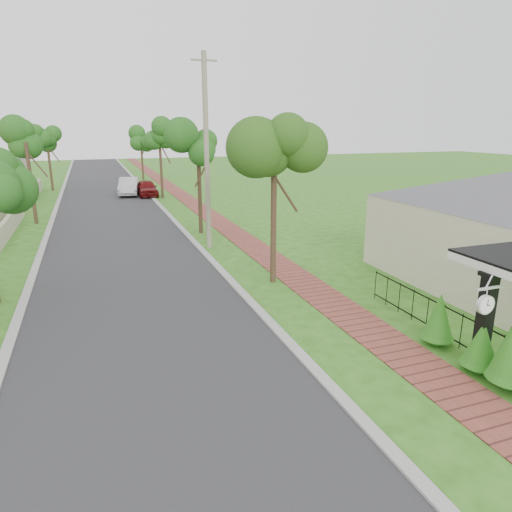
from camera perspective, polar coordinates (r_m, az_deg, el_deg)
ground at (r=11.24m, az=4.87°, el=-15.31°), size 160.00×160.00×0.00m
road at (r=29.29m, az=-17.32°, el=3.76°), size 7.00×120.00×0.02m
kerb_right at (r=29.66m, az=-10.26°, el=4.38°), size 0.30×120.00×0.10m
kerb_left at (r=29.38m, az=-24.43°, el=3.09°), size 0.30×120.00×0.10m
sidewalk at (r=30.19m, az=-5.39°, el=4.77°), size 1.50×120.00×0.03m
porch_post at (r=12.50m, az=26.56°, el=-7.92°), size 0.48×0.48×2.52m
picket_fence at (r=13.59m, az=24.27°, el=-8.45°), size 0.03×8.02×1.00m
street_trees at (r=35.58m, az=-18.35°, el=13.10°), size 10.70×37.65×5.89m
hedge_row at (r=12.07m, az=28.80°, el=-10.61°), size 0.90×4.80×2.00m
parked_car_red at (r=40.63m, az=-13.47°, el=8.24°), size 1.60×3.96×1.35m
parked_car_white at (r=41.63m, az=-15.60°, el=8.36°), size 2.24×4.66×1.47m
near_tree at (r=16.82m, az=2.29°, el=12.24°), size 2.31×2.31×5.93m
utility_pole at (r=22.03m, az=-6.19°, el=12.63°), size 1.20×0.24×9.04m
station_clock at (r=11.61m, az=26.77°, el=-5.31°), size 0.77×0.13×0.65m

